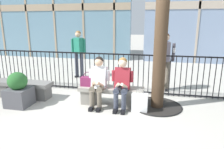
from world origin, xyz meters
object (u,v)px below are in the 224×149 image
seated_person_with_phone (98,80)px  bystander_further_back (165,58)px  planter (19,90)px  stone_bench (111,94)px  stone_bench_far (23,88)px  bystander_at_railing (79,50)px  seated_person_companion (122,82)px  shopping_bag (140,102)px  handbag_on_bench (88,81)px

seated_person_with_phone → bystander_further_back: size_ratio=0.71×
bystander_further_back → planter: 4.06m
stone_bench → seated_person_with_phone: (-0.29, -0.13, 0.38)m
bystander_further_back → stone_bench_far: bystander_further_back is taller
bystander_at_railing → planter: size_ratio=2.01×
seated_person_with_phone → stone_bench_far: bearing=177.0°
seated_person_with_phone → seated_person_companion: same height
bystander_at_railing → seated_person_with_phone: bearing=-59.4°
seated_person_companion → shopping_bag: size_ratio=2.24×
shopping_bag → bystander_at_railing: size_ratio=0.32×
shopping_bag → planter: bearing=-174.2°
stone_bench_far → seated_person_companion: bearing=-2.4°
bystander_at_railing → bystander_further_back: 3.18m
handbag_on_bench → planter: size_ratio=0.44×
stone_bench → bystander_further_back: size_ratio=0.94×
seated_person_with_phone → shopping_bag: (1.02, -0.14, -0.43)m
bystander_further_back → stone_bench_far: size_ratio=1.07×
planter → seated_person_with_phone: bearing=12.9°
seated_person_companion → handbag_on_bench: 0.88m
planter → handbag_on_bench: bearing=19.0°
stone_bench → stone_bench_far: same height
stone_bench → stone_bench_far: (-2.46, -0.01, 0.00)m
planter → bystander_further_back: bearing=29.9°
seated_person_with_phone → bystander_at_railing: 2.90m
seated_person_companion → bystander_further_back: bystander_further_back is taller
seated_person_companion → stone_bench_far: 2.77m
shopping_bag → stone_bench_far: 3.20m
handbag_on_bench → bystander_at_railing: bystander_at_railing is taller
seated_person_with_phone → stone_bench_far: seated_person_with_phone is taller
seated_person_with_phone → bystander_further_back: (1.58, 1.57, 0.35)m
planter → shopping_bag: bearing=5.8°
shopping_bag → planter: planter is taller
stone_bench_far → planter: bearing=-63.9°
shopping_bag → stone_bench: bearing=160.0°
seated_person_with_phone → stone_bench: bearing=24.0°
handbag_on_bench → planter: 1.71m
stone_bench → seated_person_with_phone: 0.49m
handbag_on_bench → stone_bench_far: (-1.88, -0.00, -0.30)m
stone_bench → bystander_at_railing: (-1.75, 2.35, 0.73)m
seated_person_companion → seated_person_with_phone: bearing=180.0°
seated_person_companion → stone_bench_far: seated_person_companion is taller
shopping_bag → seated_person_companion: bearing=162.7°
shopping_bag → bystander_further_back: 1.96m
bystander_further_back → planter: (-3.48, -2.00, -0.61)m
handbag_on_bench → bystander_further_back: bystander_further_back is taller
seated_person_companion → planter: bearing=-170.0°
shopping_bag → bystander_at_railing: 3.69m
stone_bench → seated_person_with_phone: size_ratio=1.32×
stone_bench_far → planter: planter is taller
seated_person_companion → shopping_bag: bearing=-17.3°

